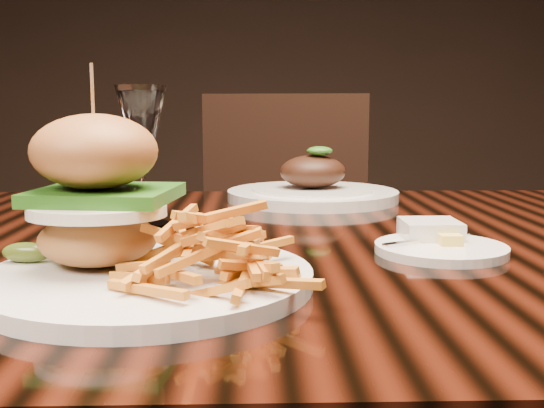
{
  "coord_description": "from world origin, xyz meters",
  "views": [
    {
      "loc": [
        -0.06,
        -0.77,
        0.91
      ],
      "look_at": [
        -0.04,
        -0.12,
        0.81
      ],
      "focal_mm": 42.0,
      "sensor_mm": 36.0,
      "label": 1
    }
  ],
  "objects_px": {
    "far_dish": "(313,190)",
    "chair_far": "(281,248)",
    "dining_table": "(301,297)",
    "burger_plate": "(139,231)",
    "wine_glass": "(142,123)"
  },
  "relations": [
    {
      "from": "burger_plate",
      "to": "far_dish",
      "type": "xyz_separation_m",
      "value": [
        0.2,
        0.54,
        -0.03
      ]
    },
    {
      "from": "dining_table",
      "to": "far_dish",
      "type": "xyz_separation_m",
      "value": [
        0.04,
        0.32,
        0.09
      ]
    },
    {
      "from": "wine_glass",
      "to": "chair_far",
      "type": "relative_size",
      "value": 0.2
    },
    {
      "from": "wine_glass",
      "to": "chair_far",
      "type": "distance_m",
      "value": 0.9
    },
    {
      "from": "burger_plate",
      "to": "wine_glass",
      "type": "distance_m",
      "value": 0.32
    },
    {
      "from": "burger_plate",
      "to": "chair_far",
      "type": "height_order",
      "value": "chair_far"
    },
    {
      "from": "dining_table",
      "to": "burger_plate",
      "type": "xyz_separation_m",
      "value": [
        -0.16,
        -0.21,
        0.13
      ]
    },
    {
      "from": "wine_glass",
      "to": "far_dish",
      "type": "distance_m",
      "value": 0.36
    },
    {
      "from": "far_dish",
      "to": "chair_far",
      "type": "bearing_deg",
      "value": 93.16
    },
    {
      "from": "wine_glass",
      "to": "far_dish",
      "type": "bearing_deg",
      "value": 43.07
    },
    {
      "from": "burger_plate",
      "to": "wine_glass",
      "type": "xyz_separation_m",
      "value": [
        -0.05,
        0.3,
        0.09
      ]
    },
    {
      "from": "wine_glass",
      "to": "burger_plate",
      "type": "bearing_deg",
      "value": -81.13
    },
    {
      "from": "dining_table",
      "to": "burger_plate",
      "type": "relative_size",
      "value": 5.43
    },
    {
      "from": "dining_table",
      "to": "far_dish",
      "type": "distance_m",
      "value": 0.34
    },
    {
      "from": "far_dish",
      "to": "chair_far",
      "type": "distance_m",
      "value": 0.61
    }
  ]
}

